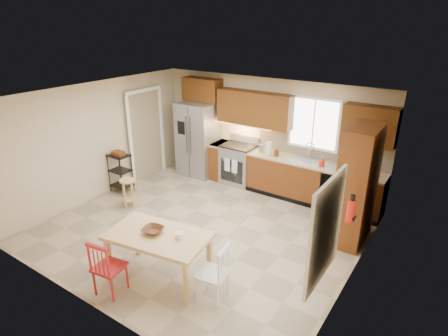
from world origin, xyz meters
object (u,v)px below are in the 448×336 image
fire_extinguisher (351,211)px  chair_white (212,273)px  range_stove (239,165)px  utility_cart (121,173)px  chair_red (109,266)px  dining_table (159,256)px  table_bowl (153,233)px  bar_stool (128,193)px  soap_bottle (322,162)px  table_jar (179,237)px  refrigerator (198,139)px  pantry (357,186)px

fire_extinguisher → chair_white: fire_extinguisher is taller
range_stove → utility_cart: utility_cart is taller
fire_extinguisher → chair_red: 3.57m
dining_table → table_bowl: 0.39m
range_stove → bar_stool: 2.67m
dining_table → chair_white: (0.95, 0.05, 0.08)m
dining_table → soap_bottle: bearing=63.2°
chair_red → fire_extinguisher: bearing=31.9°
soap_bottle → table_jar: (-0.83, -3.50, -0.22)m
soap_bottle → chair_red: 4.54m
refrigerator → utility_cart: size_ratio=1.97×
pantry → dining_table: 3.49m
pantry → dining_table: pantry is taller
pantry → utility_cart: pantry is taller
soap_bottle → table_jar: 3.60m
dining_table → table_jar: (0.33, 0.09, 0.41)m
table_bowl → range_stove: bearing=101.9°
table_bowl → bar_stool: table_bowl is taller
soap_bottle → table_jar: bearing=-103.3°
table_jar → bar_stool: table_jar is taller
pantry → chair_red: pantry is taller
soap_bottle → utility_cart: (-3.98, -1.83, -0.53)m
chair_white → fire_extinguisher: bearing=-49.4°
range_stove → pantry: bearing=-18.3°
table_jar → utility_cart: utility_cart is taller
chair_red → chair_white: (1.30, 0.70, 0.00)m
dining_table → fire_extinguisher: bearing=26.5°
chair_red → bar_stool: size_ratio=1.40×
table_jar → table_bowl: bearing=-167.5°
pantry → bar_stool: (-4.21, -1.38, -0.73)m
range_stove → dining_table: range_stove is taller
utility_cart → bar_stool: bearing=-31.5°
chair_white → table_bowl: 1.09m
table_jar → chair_white: bearing=-4.1°
bar_stool → utility_cart: size_ratio=0.69×
table_jar → refrigerator: bearing=123.7°
fire_extinguisher → table_bowl: (-2.40, -1.64, -0.35)m
dining_table → chair_white: 0.95m
refrigerator → fire_extinguisher: size_ratio=5.06×
chair_red → table_bowl: size_ratio=2.90×
chair_red → table_jar: bearing=38.7°
utility_cart → soap_bottle: bearing=25.3°
chair_white → bar_stool: (-3.05, 1.26, -0.13)m
table_bowl → pantry: bearing=50.7°
chair_red → table_jar: (0.68, 0.74, 0.33)m
bar_stool → utility_cart: utility_cart is taller
chair_red → utility_cart: (-2.47, 2.41, 0.02)m
dining_table → chair_red: bearing=-127.2°
table_jar → utility_cart: size_ratio=0.14×
table_bowl → bar_stool: bearing=146.9°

